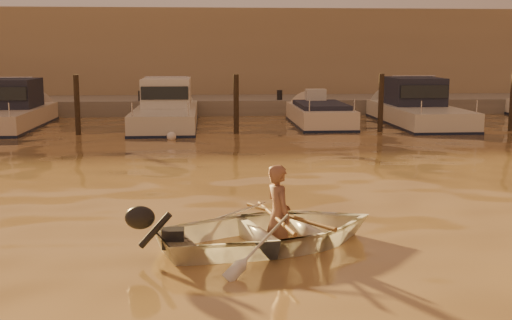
{
  "coord_description": "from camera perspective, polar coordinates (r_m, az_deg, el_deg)",
  "views": [
    {
      "loc": [
        -1.24,
        -7.91,
        2.82
      ],
      "look_at": [
        -0.3,
        4.04,
        0.75
      ],
      "focal_mm": 45.0,
      "sensor_mm": 36.0,
      "label": 1
    }
  ],
  "objects": [
    {
      "name": "quay",
      "position": [
        29.55,
        -2.1,
        4.6
      ],
      "size": [
        52.0,
        4.0,
        1.0
      ],
      "primitive_type": "cube",
      "color": "gray",
      "rests_on": "ground_plane"
    },
    {
      "name": "outboard_motor",
      "position": [
        8.88,
        -7.5,
        -6.92
      ],
      "size": [
        0.98,
        0.66,
        0.7
      ],
      "primitive_type": null,
      "rotation": [
        0.0,
        0.0,
        0.31
      ],
      "color": "black",
      "rests_on": "dinghy"
    },
    {
      "name": "fender_e",
      "position": [
        22.89,
        18.94,
        2.44
      ],
      "size": [
        0.3,
        0.3,
        0.3
      ],
      "primitive_type": "sphere",
      "color": "white",
      "rests_on": "ground_plane"
    },
    {
      "name": "oar_starboard",
      "position": [
        9.33,
        1.74,
        -5.1
      ],
      "size": [
        0.35,
        2.09,
        0.13
      ],
      "primitive_type": "cylinder",
      "rotation": [
        1.54,
        0.0,
        0.14
      ],
      "color": "brown",
      "rests_on": "dinghy"
    },
    {
      "name": "moored_boat_3",
      "position": [
        24.43,
        5.67,
        3.65
      ],
      "size": [
        1.94,
        5.65,
        0.95
      ],
      "primitive_type": null,
      "color": "beige",
      "rests_on": "ground_plane"
    },
    {
      "name": "fender_d",
      "position": [
        22.79,
        7.82,
        2.85
      ],
      "size": [
        0.3,
        0.3,
        0.3
      ],
      "primitive_type": "sphere",
      "color": "orange",
      "rests_on": "ground_plane"
    },
    {
      "name": "person",
      "position": [
        9.35,
        2.02,
        -4.92
      ],
      "size": [
        0.51,
        0.63,
        1.49
      ],
      "primitive_type": "imported",
      "rotation": [
        0.0,
        0.0,
        1.88
      ],
      "color": "#8D5B46",
      "rests_on": "dinghy"
    },
    {
      "name": "piling_2",
      "position": [
        21.82,
        -1.77,
        4.74
      ],
      "size": [
        0.18,
        0.18,
        2.2
      ],
      "primitive_type": "cylinder",
      "color": "#2D2319",
      "rests_on": "ground_plane"
    },
    {
      "name": "piling_4",
      "position": [
        24.29,
        21.81,
        4.56
      ],
      "size": [
        0.18,
        0.18,
        2.2
      ],
      "primitive_type": "cylinder",
      "color": "#2D2319",
      "rests_on": "ground_plane"
    },
    {
      "name": "fender_c",
      "position": [
        20.51,
        -7.52,
        2.09
      ],
      "size": [
        0.3,
        0.3,
        0.3
      ],
      "primitive_type": "sphere",
      "color": "white",
      "rests_on": "ground_plane"
    },
    {
      "name": "ground_plane",
      "position": [
        8.49,
        4.2,
        -9.64
      ],
      "size": [
        160.0,
        160.0,
        0.0
      ],
      "primitive_type": "plane",
      "color": "olive",
      "rests_on": "ground"
    },
    {
      "name": "piling_1",
      "position": [
        22.2,
        -15.61,
        4.47
      ],
      "size": [
        0.18,
        0.18,
        2.2
      ],
      "primitive_type": "cylinder",
      "color": "#2D2319",
      "rests_on": "ground_plane"
    },
    {
      "name": "moored_boat_2",
      "position": [
        24.05,
        -7.99,
        4.46
      ],
      "size": [
        2.22,
        7.47,
        1.75
      ],
      "primitive_type": null,
      "color": "beige",
      "rests_on": "ground_plane"
    },
    {
      "name": "waterfront_building",
      "position": [
        34.93,
        -2.51,
        9.1
      ],
      "size": [
        46.0,
        7.0,
        4.8
      ],
      "primitive_type": "cube",
      "color": "#9E8466",
      "rests_on": "quay"
    },
    {
      "name": "dinghy",
      "position": [
        9.37,
        1.45,
        -6.3
      ],
      "size": [
        3.88,
        3.27,
        0.69
      ],
      "primitive_type": "imported",
      "rotation": [
        0.0,
        0.0,
        1.88
      ],
      "color": "white",
      "rests_on": "ground_plane"
    },
    {
      "name": "oar_port",
      "position": [
        9.42,
        2.86,
        -4.98
      ],
      "size": [
        1.1,
        1.85,
        0.13
      ],
      "primitive_type": "cylinder",
      "rotation": [
        1.54,
        0.0,
        0.52
      ],
      "color": "brown",
      "rests_on": "dinghy"
    },
    {
      "name": "moored_boat_4",
      "position": [
        25.34,
        14.22,
        4.53
      ],
      "size": [
        2.38,
        7.29,
        1.75
      ],
      "primitive_type": null,
      "color": "silver",
      "rests_on": "ground_plane"
    },
    {
      "name": "moored_boat_1",
      "position": [
        25.06,
        -21.22,
        4.11
      ],
      "size": [
        2.27,
        6.74,
        1.75
      ],
      "primitive_type": null,
      "color": "beige",
      "rests_on": "ground_plane"
    },
    {
      "name": "fender_b",
      "position": [
        22.84,
        -21.81,
        2.25
      ],
      "size": [
        0.3,
        0.3,
        0.3
      ],
      "primitive_type": "sphere",
      "color": "#CB5217",
      "rests_on": "ground_plane"
    },
    {
      "name": "piling_3",
      "position": [
        22.61,
        11.03,
        4.74
      ],
      "size": [
        0.18,
        0.18,
        2.2
      ],
      "primitive_type": "cylinder",
      "color": "#2D2319",
      "rests_on": "ground_plane"
    }
  ]
}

